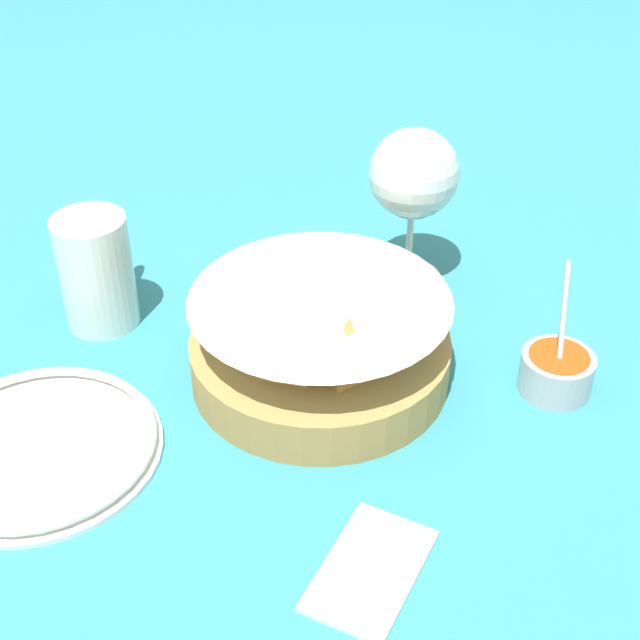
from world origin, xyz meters
TOP-DOWN VIEW (x-y plane):
  - ground_plane at (0.00, 0.00)m, footprint 4.00×4.00m
  - food_basket at (-0.03, 0.03)m, footprint 0.23×0.23m
  - sauce_cup at (-0.02, -0.17)m, footprint 0.07×0.06m
  - wine_glass at (0.15, -0.04)m, footprint 0.09×0.09m
  - beer_mug at (0.03, 0.25)m, footprint 0.11×0.07m
  - side_plate at (-0.15, 0.25)m, footprint 0.20×0.20m
  - napkin at (-0.24, -0.03)m, footprint 0.12×0.10m

SIDE VIEW (x-z plane):
  - ground_plane at x=0.00m, z-range 0.00..0.00m
  - napkin at x=-0.24m, z-range 0.00..0.01m
  - side_plate at x=-0.15m, z-range 0.00..0.01m
  - sauce_cup at x=-0.02m, z-range -0.04..0.08m
  - food_basket at x=-0.03m, z-range -0.01..0.09m
  - beer_mug at x=0.03m, z-range 0.00..0.11m
  - wine_glass at x=0.15m, z-range 0.03..0.20m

